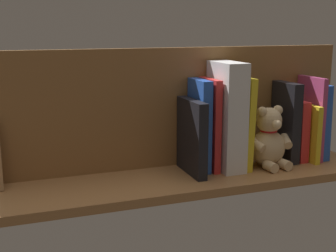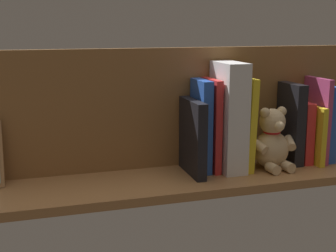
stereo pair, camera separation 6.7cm
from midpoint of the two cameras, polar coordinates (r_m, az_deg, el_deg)
name	(u,v)px [view 1 (the left image)]	position (r cm, az deg, el deg)	size (l,w,h in cm)	color
ground_plane	(168,181)	(119.16, -1.62, -6.85)	(112.16, 24.27, 2.20)	#9E6B3D
shelf_back_panel	(155,109)	(123.89, -3.12, 2.13)	(112.16, 1.50, 32.26)	olive
book_0	(316,121)	(140.12, 16.49, 0.62)	(2.28, 11.11, 21.61)	blue
book_1	(310,118)	(138.17, 15.82, 0.95)	(1.51, 11.98, 23.74)	#B23F72
book_2	(305,132)	(137.29, 15.19, -0.68)	(1.54, 13.21, 16.27)	yellow
book_3	(295,130)	(136.71, 14.01, -0.46)	(2.68, 10.75, 17.22)	red
book_4	(286,122)	(134.21, 12.94, 0.50)	(2.93, 11.11, 22.44)	black
teddy_bear	(269,140)	(127.99, 10.95, -1.75)	(13.59, 11.18, 16.79)	#D1B284
book_5	(240,122)	(125.89, 7.43, 0.45)	(1.85, 12.70, 24.66)	yellow
dictionary_thick_white	(227,116)	(123.18, 5.70, 1.20)	(6.04, 13.28, 28.76)	white
book_6	(209,124)	(122.86, 3.58, 0.18)	(1.82, 11.11, 24.45)	red
book_7	(199,125)	(122.11, 2.34, 0.08)	(2.68, 10.47, 24.30)	blue
book_8	(192,137)	(119.53, 1.34, -1.36)	(2.56, 14.88, 19.49)	black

